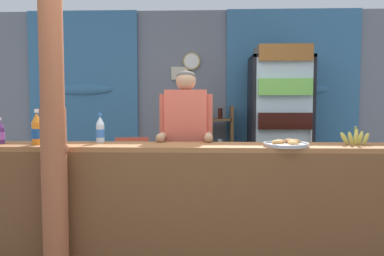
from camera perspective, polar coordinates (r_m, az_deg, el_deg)
The scene contains 13 objects.
ground_plane at distance 4.01m, azimuth 0.52°, elevation -15.18°, with size 7.79×7.79×0.00m, color gray.
back_wall_curtained at distance 5.48m, azimuth 0.96°, elevation 4.17°, with size 5.80×0.22×2.58m.
stall_counter at distance 3.18m, azimuth 2.06°, elevation -9.43°, with size 3.65×0.45×0.95m.
timber_post at distance 3.10m, azimuth -20.01°, elevation 1.83°, with size 0.21×0.19×2.53m.
drink_fridge at distance 5.04m, azimuth 12.96°, elevation 1.39°, with size 0.76×0.69×2.00m.
bottle_shelf_rack at distance 5.21m, azimuth 3.47°, elevation -3.28°, with size 0.48×0.28×1.26m.
plastic_lawn_chair at distance 4.83m, azimuth -8.84°, elevation -5.85°, with size 0.53×0.53×0.86m.
shopkeeper at distance 3.64m, azimuth -0.91°, elevation -0.82°, with size 0.51×0.42×1.60m.
soda_bottle_orange_soda at distance 3.47m, azimuth -22.09°, elevation -0.21°, with size 0.09×0.09×0.30m.
soda_bottle_water at distance 3.47m, azimuth -13.51°, elevation -0.29°, with size 0.07×0.07×0.26m.
soda_bottle_grape_soda at distance 3.64m, azimuth -26.69°, elevation -0.64°, with size 0.07×0.07×0.23m.
pastry_tray at distance 3.19m, azimuth 13.83°, elevation -2.29°, with size 0.37×0.37×0.06m.
banana_bunch at distance 3.46m, azimuth 23.12°, elevation -1.37°, with size 0.26×0.07×0.16m.
Camera 1 is at (0.11, -2.68, 1.32)m, focal length 35.83 mm.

